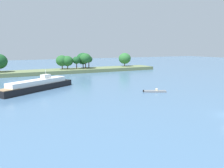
% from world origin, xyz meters
% --- Properties ---
extents(treeline_island, '(96.71, 12.41, 8.99)m').
position_xyz_m(treeline_island, '(-8.91, 77.66, 2.92)').
color(treeline_island, '#66754C').
rests_on(treeline_island, ground).
extents(white_riverboat, '(21.18, 15.24, 5.43)m').
position_xyz_m(white_riverboat, '(-25.14, 38.81, 1.37)').
color(white_riverboat, black).
rests_on(white_riverboat, ground).
extents(small_motorboat, '(5.83, 4.07, 0.88)m').
position_xyz_m(small_motorboat, '(1.46, 22.48, 0.21)').
color(small_motorboat, slate).
rests_on(small_motorboat, ground).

